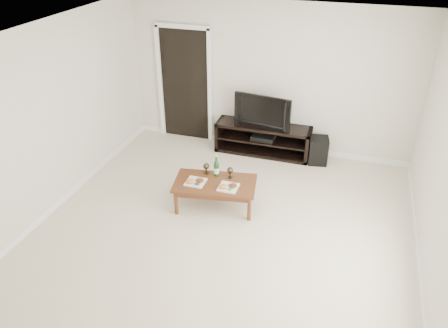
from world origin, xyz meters
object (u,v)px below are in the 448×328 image
Objects in this scene: media_console at (263,139)px; coffee_table at (215,194)px; television at (264,110)px; subwoofer at (318,150)px.

media_console reaches higher than coffee_table.
television is 0.86× the size of coffee_table.
television is at bearing 166.96° from subwoofer.
media_console is 1.85m from coffee_table.
television reaches higher than coffee_table.
media_console is 3.55× the size of subwoofer.
coffee_table is (-0.28, -1.83, -0.07)m from media_console.
subwoofer is at bearing 5.28° from television.
media_console is 1.43× the size of coffee_table.
coffee_table is at bearing -135.73° from subwoofer.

